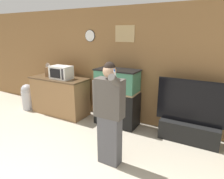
# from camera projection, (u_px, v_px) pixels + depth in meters

# --- Properties ---
(wall_back_paneled) EXTENTS (10.00, 0.08, 2.60)m
(wall_back_paneled) POSITION_uv_depth(u_px,v_px,m) (116.00, 65.00, 4.68)
(wall_back_paneled) COLOR olive
(wall_back_paneled) RESTS_ON ground_plane
(counter_island) EXTENTS (1.51, 0.65, 0.95)m
(counter_island) POSITION_uv_depth(u_px,v_px,m) (60.00, 96.00, 5.13)
(counter_island) COLOR olive
(counter_island) RESTS_ON ground_plane
(microwave) EXTENTS (0.52, 0.34, 0.32)m
(microwave) POSITION_uv_depth(u_px,v_px,m) (61.00, 72.00, 4.85)
(microwave) COLOR white
(microwave) RESTS_ON counter_island
(knife_block) EXTENTS (0.11, 0.10, 0.35)m
(knife_block) POSITION_uv_depth(u_px,v_px,m) (48.00, 72.00, 5.08)
(knife_block) COLOR brown
(knife_block) RESTS_ON counter_island
(aquarium_on_stand) EXTENTS (0.97, 0.49, 1.28)m
(aquarium_on_stand) POSITION_uv_depth(u_px,v_px,m) (117.00, 97.00, 4.48)
(aquarium_on_stand) COLOR black
(aquarium_on_stand) RESTS_ON ground_plane
(tv_on_stand) EXTENTS (1.32, 0.40, 1.21)m
(tv_on_stand) POSITION_uv_depth(u_px,v_px,m) (190.00, 124.00, 3.83)
(tv_on_stand) COLOR black
(tv_on_stand) RESTS_ON ground_plane
(person_standing) EXTENTS (0.52, 0.39, 1.65)m
(person_standing) POSITION_uv_depth(u_px,v_px,m) (109.00, 113.00, 3.04)
(person_standing) COLOR #515156
(person_standing) RESTS_ON ground_plane
(trash_bin) EXTENTS (0.32, 0.32, 0.70)m
(trash_bin) POSITION_uv_depth(u_px,v_px,m) (28.00, 96.00, 5.45)
(trash_bin) COLOR #B7B7BC
(trash_bin) RESTS_ON ground_plane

